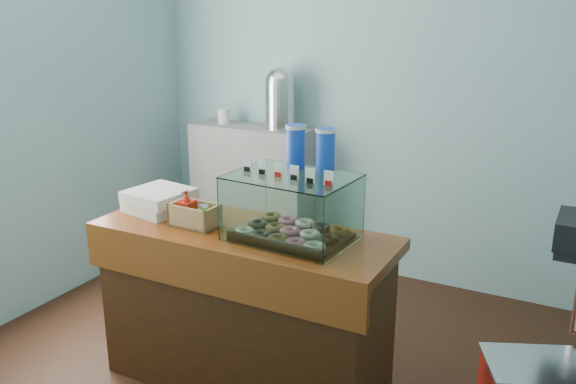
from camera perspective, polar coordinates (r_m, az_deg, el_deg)
The scene contains 8 objects.
ground at distance 3.76m, azimuth -1.85°, elevation -15.35°, with size 3.50×3.50×0.00m, color black.
room_shell at distance 3.18m, azimuth -1.66°, elevation 11.51°, with size 3.54×3.04×2.82m.
counter at distance 3.34m, azimuth -4.12°, elevation -10.74°, with size 1.60×0.60×0.90m.
back_shelf at distance 4.99m, azimuth -3.40°, elevation -0.05°, with size 1.00×0.32×1.10m, color gray.
display_case at distance 3.01m, azimuth 0.74°, elevation -1.14°, with size 0.62×0.47×0.54m.
condiment_crate at distance 3.24m, azimuth -8.86°, elevation -2.00°, with size 0.25×0.16×0.19m.
pastry_boxes at distance 3.50m, azimuth -11.92°, elevation -0.75°, with size 0.37×0.37×0.13m.
coffee_urn at distance 4.69m, azimuth -0.72°, elevation 8.90°, with size 0.26×0.26×0.48m.
Camera 1 is at (1.59, -2.75, 2.01)m, focal length 38.00 mm.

